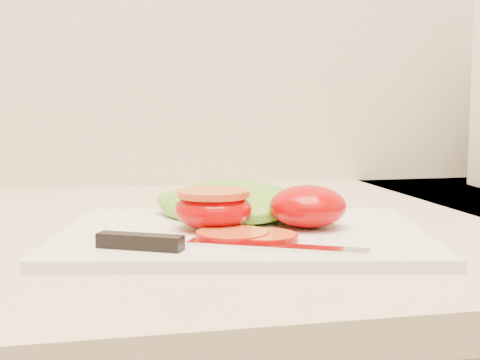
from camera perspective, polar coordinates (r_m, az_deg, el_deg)
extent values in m
cube|color=beige|center=(0.74, 7.20, -4.45)|extent=(3.92, 0.65, 0.03)
cube|color=white|center=(0.61, 0.20, -4.75)|extent=(0.37, 0.30, 0.01)
ellipsoid|color=#B80203|center=(0.63, 5.80, -2.24)|extent=(0.07, 0.07, 0.04)
ellipsoid|color=#B80203|center=(0.61, -2.29, -2.54)|extent=(0.07, 0.07, 0.04)
cylinder|color=red|center=(0.61, -2.30, -1.16)|extent=(0.07, 0.07, 0.01)
cylinder|color=orange|center=(0.57, -0.65, -4.74)|extent=(0.06, 0.06, 0.01)
cylinder|color=orange|center=(0.57, 2.15, -4.88)|extent=(0.05, 0.05, 0.01)
ellipsoid|color=#7BC233|center=(0.68, -1.04, -1.94)|extent=(0.19, 0.18, 0.03)
ellipsoid|color=#7BC233|center=(0.68, 2.43, -2.21)|extent=(0.12, 0.10, 0.02)
cube|color=silver|center=(0.54, 3.10, -5.72)|extent=(0.14, 0.09, 0.00)
cube|color=black|center=(0.54, -8.53, -5.22)|extent=(0.07, 0.05, 0.01)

